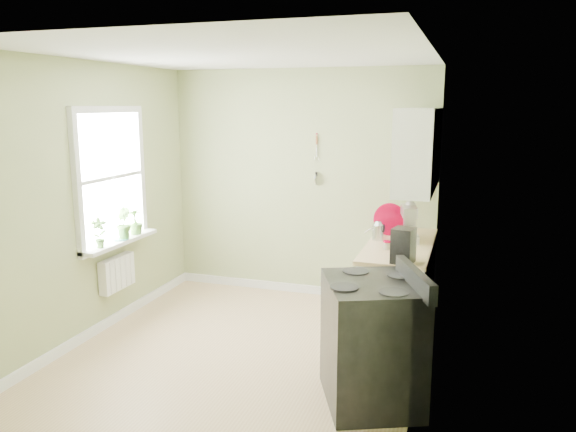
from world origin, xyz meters
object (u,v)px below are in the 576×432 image
(stove, at_px, (372,341))
(coffee_maker, at_px, (403,246))
(stand_mixer, at_px, (408,225))
(kettle, at_px, (378,230))

(stove, height_order, coffee_maker, coffee_maker)
(stove, bearing_deg, coffee_maker, 81.75)
(stand_mixer, xyz_separation_m, kettle, (-0.30, -0.04, -0.07))
(stove, relative_size, kettle, 5.52)
(stand_mixer, relative_size, coffee_maker, 1.29)
(kettle, bearing_deg, stove, -81.89)
(kettle, bearing_deg, coffee_maker, -66.08)
(stove, relative_size, coffee_maker, 3.52)
(stand_mixer, height_order, coffee_maker, stand_mixer)
(kettle, height_order, coffee_maker, coffee_maker)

